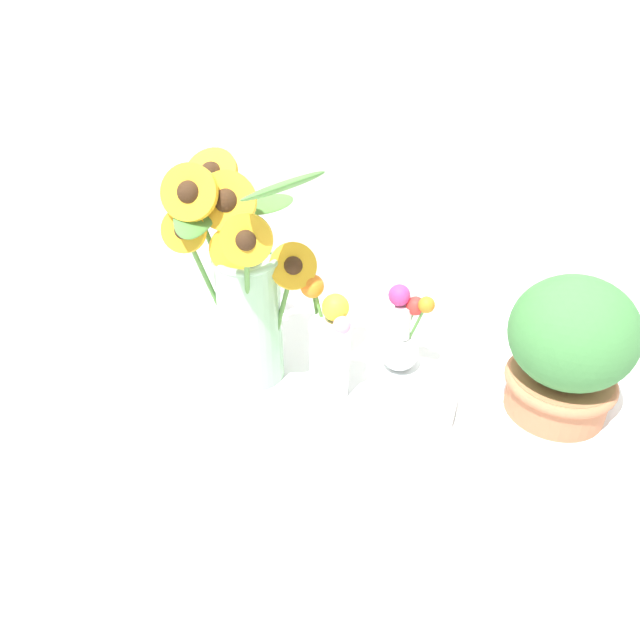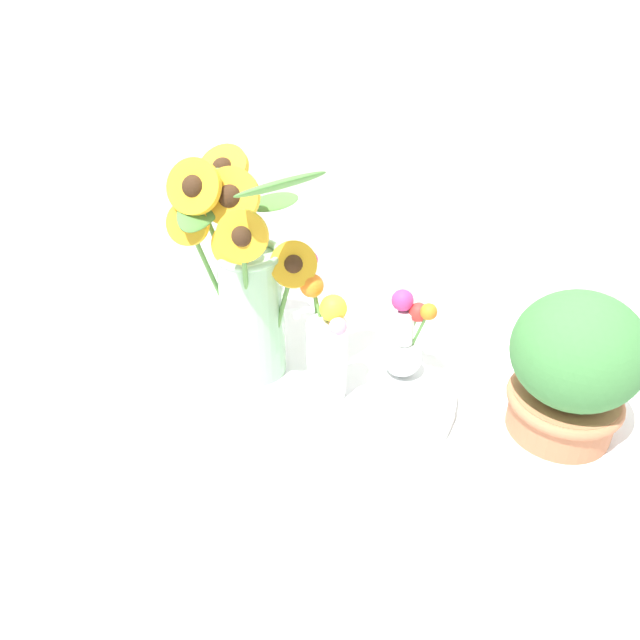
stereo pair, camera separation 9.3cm
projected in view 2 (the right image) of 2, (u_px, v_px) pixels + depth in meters
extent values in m
plane|color=silver|center=(318.00, 428.00, 0.93)|extent=(6.00, 6.00, 0.00)
cylinder|color=silver|center=(320.00, 385.00, 1.00)|extent=(0.43, 0.43, 0.02)
cylinder|color=#99CC9E|center=(253.00, 316.00, 0.96)|extent=(0.10, 0.10, 0.20)
torus|color=#99CC9E|center=(249.00, 254.00, 0.90)|extent=(0.10, 0.10, 0.01)
cylinder|color=#568E42|center=(246.00, 296.00, 0.94)|extent=(0.02, 0.05, 0.19)
cylinder|color=gold|center=(234.00, 245.00, 0.87)|extent=(0.07, 0.03, 0.07)
sphere|color=#382314|center=(234.00, 245.00, 0.87)|extent=(0.03, 0.03, 0.03)
cylinder|color=#568E42|center=(229.00, 273.00, 0.92)|extent=(0.08, 0.02, 0.26)
cylinder|color=gold|center=(194.00, 187.00, 0.85)|extent=(0.09, 0.05, 0.09)
sphere|color=#382314|center=(194.00, 187.00, 0.85)|extent=(0.03, 0.03, 0.03)
cylinder|color=#568E42|center=(218.00, 289.00, 0.94)|extent=(0.06, 0.03, 0.22)
cylinder|color=gold|center=(188.00, 223.00, 0.87)|extent=(0.08, 0.04, 0.07)
sphere|color=#382314|center=(188.00, 223.00, 0.87)|extent=(0.03, 0.03, 0.03)
cylinder|color=#568E42|center=(247.00, 277.00, 0.94)|extent=(0.04, 0.02, 0.26)
cylinder|color=gold|center=(230.00, 197.00, 0.86)|extent=(0.09, 0.05, 0.08)
sphere|color=#382314|center=(230.00, 197.00, 0.86)|extent=(0.03, 0.03, 0.03)
cylinder|color=#568E42|center=(244.00, 262.00, 0.97)|extent=(0.07, 0.08, 0.25)
cylinder|color=gold|center=(223.00, 169.00, 0.94)|extent=(0.09, 0.07, 0.08)
sphere|color=#382314|center=(223.00, 169.00, 0.94)|extent=(0.03, 0.03, 0.03)
cylinder|color=#568E42|center=(247.00, 301.00, 0.90)|extent=(0.03, 0.08, 0.24)
cylinder|color=gold|center=(242.00, 236.00, 0.80)|extent=(0.07, 0.03, 0.07)
sphere|color=#382314|center=(242.00, 236.00, 0.80)|extent=(0.03, 0.03, 0.03)
cylinder|color=#568E42|center=(280.00, 317.00, 0.93)|extent=(0.05, 0.02, 0.17)
cylinder|color=gold|center=(293.00, 264.00, 0.88)|extent=(0.08, 0.05, 0.07)
sphere|color=#382314|center=(293.00, 264.00, 0.88)|extent=(0.03, 0.03, 0.03)
ellipsoid|color=#477F38|center=(273.00, 202.00, 0.91)|extent=(0.10, 0.07, 0.05)
ellipsoid|color=#477F38|center=(282.00, 184.00, 0.78)|extent=(0.14, 0.16, 0.05)
ellipsoid|color=#477F38|center=(205.00, 199.00, 0.87)|extent=(0.08, 0.13, 0.07)
cylinder|color=white|center=(327.00, 359.00, 0.93)|extent=(0.06, 0.06, 0.13)
cylinder|color=#568E42|center=(323.00, 336.00, 0.91)|extent=(0.04, 0.04, 0.14)
sphere|color=orange|center=(312.00, 286.00, 0.89)|extent=(0.03, 0.03, 0.03)
cylinder|color=#568E42|center=(326.00, 342.00, 0.91)|extent=(0.02, 0.01, 0.11)
sphere|color=yellow|center=(333.00, 308.00, 0.88)|extent=(0.04, 0.04, 0.04)
cylinder|color=#568E42|center=(317.00, 313.00, 0.92)|extent=(0.03, 0.05, 0.15)
sphere|color=#C6337A|center=(310.00, 260.00, 0.90)|extent=(0.02, 0.02, 0.02)
cylinder|color=#568E42|center=(332.00, 355.00, 0.91)|extent=(0.02, 0.02, 0.11)
sphere|color=pink|center=(338.00, 326.00, 0.87)|extent=(0.03, 0.03, 0.03)
sphere|color=white|center=(402.00, 358.00, 0.99)|extent=(0.06, 0.06, 0.06)
cylinder|color=white|center=(405.00, 327.00, 0.95)|extent=(0.03, 0.03, 0.06)
cylinder|color=#568E42|center=(401.00, 326.00, 0.96)|extent=(0.01, 0.01, 0.10)
sphere|color=#C6337A|center=(403.00, 300.00, 0.93)|extent=(0.03, 0.03, 0.03)
cylinder|color=#568E42|center=(409.00, 337.00, 0.96)|extent=(0.03, 0.01, 0.10)
sphere|color=red|center=(419.00, 312.00, 0.93)|extent=(0.03, 0.03, 0.03)
cylinder|color=#568E42|center=(418.00, 333.00, 0.95)|extent=(0.03, 0.02, 0.09)
sphere|color=orange|center=(429.00, 312.00, 0.91)|extent=(0.03, 0.03, 0.03)
cylinder|color=#B7704C|center=(561.00, 411.00, 0.91)|extent=(0.15, 0.15, 0.07)
torus|color=#B7704C|center=(565.00, 399.00, 0.90)|extent=(0.16, 0.16, 0.02)
ellipsoid|color=#3D7A3D|center=(578.00, 351.00, 0.85)|extent=(0.18, 0.18, 0.16)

